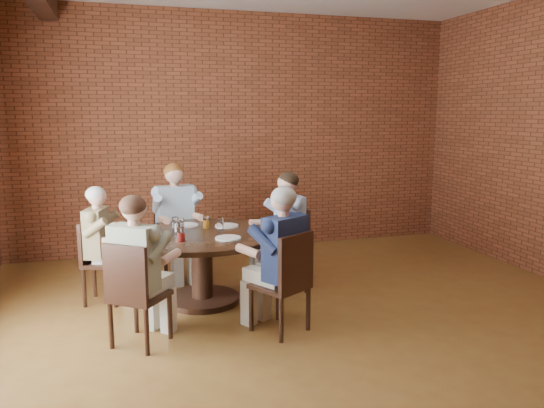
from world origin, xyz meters
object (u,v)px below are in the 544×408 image
object	(u,v)px
chair_c	(96,258)
diner_c	(102,245)
chair_a	(291,245)
chair_e	(287,279)
chair_b	(175,234)
diner_a	(284,232)
diner_e	(280,260)
chair_d	(134,291)
smartphone	(231,238)
diner_b	(176,222)
dining_table	(202,254)
diner_d	(139,271)

from	to	relation	value
chair_c	diner_c	size ratio (longest dim) A/B	0.71
chair_a	chair_e	xyz separation A→B (m)	(-0.43, -1.16, -0.00)
chair_b	diner_a	bearing A→B (deg)	-48.51
chair_e	diner_e	distance (m)	0.18
chair_b	chair_d	size ratio (longest dim) A/B	1.05
diner_a	diner_e	size ratio (longest dim) A/B	1.00
diner_c	smartphone	distance (m)	1.40
diner_c	diner_b	bearing A→B (deg)	-36.21
dining_table	diner_b	world-z (taller)	diner_b
diner_d	chair_e	xyz separation A→B (m)	(1.29, -0.15, -0.15)
chair_a	chair_d	world-z (taller)	chair_a
chair_e	smartphone	size ratio (longest dim) A/B	7.17
dining_table	chair_b	distance (m)	1.05
diner_e	smartphone	xyz separation A→B (m)	(-0.31, 0.65, 0.08)
diner_b	chair_d	xyz separation A→B (m)	(-0.57, -1.89, -0.19)
chair_c	diner_c	distance (m)	0.15
chair_a	diner_e	size ratio (longest dim) A/B	0.70
chair_a	diner_b	size ratio (longest dim) A/B	0.68
diner_b	diner_c	world-z (taller)	diner_b
dining_table	chair_d	distance (m)	1.19
chair_d	diner_e	distance (m)	1.30
chair_d	chair_c	bearing A→B (deg)	-37.35
diner_c	diner_e	bearing A→B (deg)	-112.21
chair_a	dining_table	bearing A→B (deg)	-90.00
chair_c	dining_table	bearing A→B (deg)	-90.00
dining_table	diner_a	distance (m)	0.97
diner_d	chair_a	bearing A→B (deg)	-111.99
chair_b	diner_c	xyz separation A→B (m)	(-0.83, -0.74, 0.10)
chair_d	chair_e	size ratio (longest dim) A/B	0.98
diner_c	diner_a	bearing A→B (deg)	-78.74
chair_a	diner_e	distance (m)	1.19
dining_table	diner_a	bearing A→B (deg)	7.22
diner_a	diner_e	bearing A→B (deg)	-26.94
diner_b	chair_c	distance (m)	1.13
chair_c	diner_b	bearing A→B (deg)	-39.24
chair_b	diner_e	xyz separation A→B (m)	(0.74, -1.99, 0.15)
chair_c	diner_d	size ratio (longest dim) A/B	0.67
diner_d	diner_e	bearing A→B (deg)	-145.90
diner_e	diner_d	bearing A→B (deg)	-33.98
diner_c	smartphone	bearing A→B (deg)	-98.99
chair_c	diner_e	distance (m)	2.08
diner_c	diner_e	distance (m)	2.00
chair_c	chair_e	xyz separation A→B (m)	(1.68, -1.34, 0.03)
chair_b	chair_c	bearing A→B (deg)	-150.77
diner_d	chair_e	distance (m)	1.30
diner_d	smartphone	bearing A→B (deg)	-110.61
diner_a	chair_b	distance (m)	1.45
dining_table	chair_d	bearing A→B (deg)	-127.36
diner_d	smartphone	distance (m)	1.10
chair_b	chair_d	distance (m)	2.06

